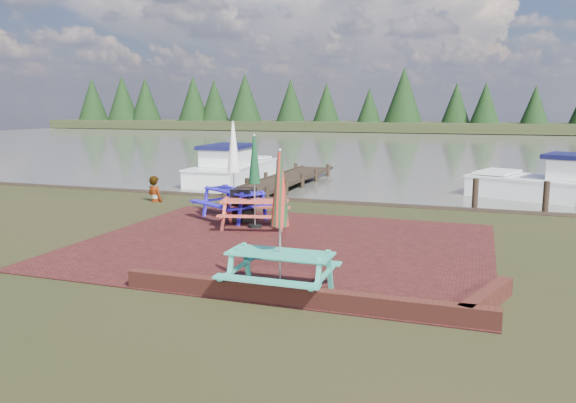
% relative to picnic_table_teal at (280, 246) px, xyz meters
% --- Properties ---
extents(ground, '(120.00, 120.00, 0.00)m').
position_rel_picnic_table_teal_xyz_m(ground, '(-1.08, 2.20, -0.84)').
color(ground, black).
rests_on(ground, ground).
extents(paving, '(9.00, 7.50, 0.02)m').
position_rel_picnic_table_teal_xyz_m(paving, '(-1.08, 3.20, -0.83)').
color(paving, '#341210').
rests_on(paving, ground).
extents(brick_wall, '(6.21, 1.79, 0.30)m').
position_rel_picnic_table_teal_xyz_m(brick_wall, '(1.06, -0.22, -0.69)').
color(brick_wall, '#4C1E16').
rests_on(brick_wall, ground).
extents(water, '(120.00, 60.00, 0.02)m').
position_rel_picnic_table_teal_xyz_m(water, '(-1.08, 39.20, -0.84)').
color(water, '#43423A').
rests_on(water, ground).
extents(far_treeline, '(120.00, 10.00, 8.10)m').
position_rel_picnic_table_teal_xyz_m(far_treeline, '(-1.08, 68.20, 2.44)').
color(far_treeline, black).
rests_on(far_treeline, ground).
extents(picnic_table_teal, '(1.72, 1.53, 2.39)m').
position_rel_picnic_table_teal_xyz_m(picnic_table_teal, '(0.00, 0.00, 0.00)').
color(picnic_table_teal, teal).
rests_on(picnic_table_teal, ground).
extents(picnic_table_red, '(2.03, 1.89, 2.37)m').
position_rel_picnic_table_teal_xyz_m(picnic_table_red, '(-2.37, 4.69, -0.01)').
color(picnic_table_red, '#B23C2D').
rests_on(picnic_table_red, ground).
extents(picnic_table_blue, '(2.52, 2.44, 2.67)m').
position_rel_picnic_table_teal_xyz_m(picnic_table_blue, '(-3.37, 5.62, 0.10)').
color(picnic_table_blue, '#2517B3').
rests_on(picnic_table_blue, ground).
extents(chalkboard, '(0.58, 0.58, 0.91)m').
position_rel_picnic_table_teal_xyz_m(chalkboard, '(-2.95, 5.31, -0.36)').
color(chalkboard, black).
rests_on(chalkboard, ground).
extents(jetty, '(1.76, 9.08, 1.00)m').
position_rel_picnic_table_teal_xyz_m(jetty, '(-4.58, 13.48, -0.72)').
color(jetty, black).
rests_on(jetty, ground).
extents(boat_jetty, '(2.52, 6.41, 1.82)m').
position_rel_picnic_table_teal_xyz_m(boat_jetty, '(-7.40, 14.28, -0.49)').
color(boat_jetty, silver).
rests_on(boat_jetty, ground).
extents(boat_near, '(7.13, 4.58, 1.82)m').
position_rel_picnic_table_teal_xyz_m(boat_near, '(6.14, 13.09, -0.49)').
color(boat_near, silver).
rests_on(boat_near, ground).
extents(person, '(0.70, 0.57, 1.67)m').
position_rel_picnic_table_teal_xyz_m(person, '(-7.04, 7.42, -0.00)').
color(person, gray).
rests_on(person, ground).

